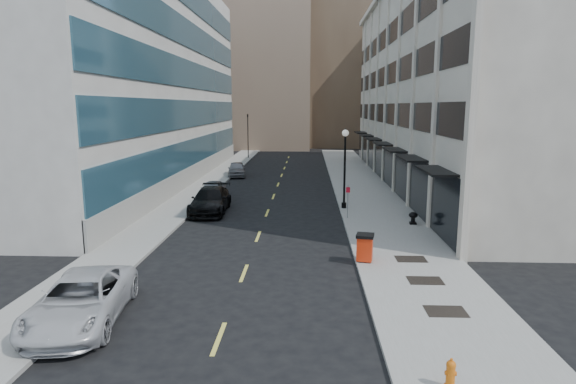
# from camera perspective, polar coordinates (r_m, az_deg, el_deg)

# --- Properties ---
(ground) EXTENTS (160.00, 160.00, 0.00)m
(ground) POSITION_cam_1_polar(r_m,az_deg,el_deg) (19.54, -6.02, -11.52)
(ground) COLOR black
(ground) RESTS_ON ground
(sidewalk_right) EXTENTS (5.00, 80.00, 0.15)m
(sidewalk_right) POSITION_cam_1_polar(r_m,az_deg,el_deg) (38.90, 9.35, -0.51)
(sidewalk_right) COLOR gray
(sidewalk_right) RESTS_ON ground
(sidewalk_left) EXTENTS (3.00, 80.00, 0.15)m
(sidewalk_left) POSITION_cam_1_polar(r_m,az_deg,el_deg) (39.71, -11.13, -0.35)
(sidewalk_left) COLOR gray
(sidewalk_left) RESTS_ON ground
(building_right) EXTENTS (15.30, 46.50, 18.25)m
(building_right) POSITION_cam_1_polar(r_m,az_deg,el_deg) (47.16, 20.33, 11.74)
(building_right) COLOR beige
(building_right) RESTS_ON ground
(building_left) EXTENTS (16.14, 46.00, 20.00)m
(building_left) POSITION_cam_1_polar(r_m,az_deg,el_deg) (48.76, -20.71, 12.82)
(building_left) COLOR silver
(building_left) RESTS_ON ground
(skyline_tan_near) EXTENTS (14.00, 18.00, 28.00)m
(skyline_tan_near) POSITION_cam_1_polar(r_m,az_deg,el_deg) (86.48, -2.16, 14.69)
(skyline_tan_near) COLOR #7C6751
(skyline_tan_near) RESTS_ON ground
(skyline_brown) EXTENTS (12.00, 16.00, 34.00)m
(skyline_brown) POSITION_cam_1_polar(r_m,az_deg,el_deg) (90.63, 5.94, 16.34)
(skyline_brown) COLOR brown
(skyline_brown) RESTS_ON ground
(skyline_tan_far) EXTENTS (12.00, 14.00, 22.00)m
(skyline_tan_far) POSITION_cam_1_polar(r_m,az_deg,el_deg) (97.47, -7.68, 12.33)
(skyline_tan_far) COLOR #7C6751
(skyline_tan_far) RESTS_ON ground
(skyline_stone) EXTENTS (10.00, 14.00, 20.00)m
(skyline_stone) POSITION_cam_1_polar(r_m,az_deg,el_deg) (85.36, 12.96, 11.81)
(skyline_stone) COLOR beige
(skyline_stone) RESTS_ON ground
(grate_near) EXTENTS (1.40, 1.00, 0.01)m
(grate_near) POSITION_cam_1_polar(r_m,az_deg,el_deg) (18.09, 18.20, -13.29)
(grate_near) COLOR black
(grate_near) RESTS_ON sidewalk_right
(grate_mid) EXTENTS (1.40, 1.00, 0.01)m
(grate_mid) POSITION_cam_1_polar(r_m,az_deg,el_deg) (20.79, 15.96, -10.05)
(grate_mid) COLOR black
(grate_mid) RESTS_ON sidewalk_right
(grate_far) EXTENTS (1.40, 1.00, 0.01)m
(grate_far) POSITION_cam_1_polar(r_m,az_deg,el_deg) (23.37, 14.36, -7.71)
(grate_far) COLOR black
(grate_far) RESTS_ON sidewalk_right
(road_centerline) EXTENTS (0.15, 68.20, 0.01)m
(road_centerline) POSITION_cam_1_polar(r_m,az_deg,el_deg) (35.79, -2.08, -1.43)
(road_centerline) COLOR #D8CC4C
(road_centerline) RESTS_ON ground
(traffic_signal) EXTENTS (0.66, 0.66, 6.98)m
(traffic_signal) POSITION_cam_1_polar(r_m,az_deg,el_deg) (66.48, -4.80, 8.87)
(traffic_signal) COLOR black
(traffic_signal) RESTS_ON ground
(car_white_van) EXTENTS (3.28, 5.98, 1.59)m
(car_white_van) POSITION_cam_1_polar(r_m,az_deg,el_deg) (17.89, -23.31, -11.69)
(car_white_van) COLOR silver
(car_white_van) RESTS_ON ground
(car_black_pickup) EXTENTS (2.52, 5.85, 1.68)m
(car_black_pickup) POSITION_cam_1_polar(r_m,az_deg,el_deg) (33.25, -9.18, -0.99)
(car_black_pickup) COLOR black
(car_black_pickup) RESTS_ON ground
(car_silver_sedan) EXTENTS (1.83, 4.08, 1.36)m
(car_silver_sedan) POSITION_cam_1_polar(r_m,az_deg,el_deg) (38.50, -8.96, 0.30)
(car_silver_sedan) COLOR gray
(car_silver_sedan) RESTS_ON ground
(car_grey_sedan) EXTENTS (2.33, 4.59, 1.50)m
(car_grey_sedan) POSITION_cam_1_polar(r_m,az_deg,el_deg) (49.99, -6.11, 2.71)
(car_grey_sedan) COLOR gray
(car_grey_sedan) RESTS_ON ground
(fire_hydrant) EXTENTS (0.33, 0.33, 0.81)m
(fire_hydrant) POSITION_cam_1_polar(r_m,az_deg,el_deg) (13.60, 18.71, -19.74)
(fire_hydrant) COLOR orange
(fire_hydrant) RESTS_ON sidewalk_right
(trash_bin) EXTENTS (0.93, 0.96, 1.27)m
(trash_bin) POSITION_cam_1_polar(r_m,az_deg,el_deg) (22.48, 9.09, -6.41)
(trash_bin) COLOR red
(trash_bin) RESTS_ON sidewalk_right
(lamppost) EXTENTS (0.46, 0.46, 5.58)m
(lamppost) POSITION_cam_1_polar(r_m,az_deg,el_deg) (33.43, 6.75, 3.62)
(lamppost) COLOR black
(lamppost) RESTS_ON sidewalk_right
(sign_post) EXTENTS (0.25, 0.08, 2.14)m
(sign_post) POSITION_cam_1_polar(r_m,az_deg,el_deg) (30.61, 7.11, -0.54)
(sign_post) COLOR slate
(sign_post) RESTS_ON sidewalk_right
(urn_planter) EXTENTS (0.53, 0.53, 0.74)m
(urn_planter) POSITION_cam_1_polar(r_m,az_deg,el_deg) (30.03, 14.61, -2.86)
(urn_planter) COLOR black
(urn_planter) RESTS_ON sidewalk_right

